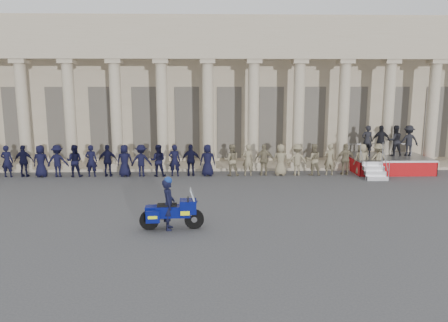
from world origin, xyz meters
TOP-DOWN VIEW (x-y plane):
  - ground at (0.00, 0.00)m, footprint 90.00×90.00m
  - building at (-0.00, 14.74)m, footprint 40.00×12.50m
  - officer_rank at (-0.84, 6.30)m, footprint 23.73×0.65m
  - reviewing_stand at (11.72, 7.30)m, footprint 4.25×4.07m
  - motorcycle at (0.12, -2.43)m, footprint 2.23×0.92m
  - rider at (-0.00, -2.44)m, footprint 0.45×0.67m

SIDE VIEW (x-z plane):
  - ground at x=0.00m, z-range 0.00..0.00m
  - motorcycle at x=0.12m, z-range -0.10..1.33m
  - officer_rank at x=-0.84m, z-range 0.00..1.73m
  - rider at x=0.00m, z-range -0.01..1.86m
  - reviewing_stand at x=11.72m, z-range 0.06..2.67m
  - building at x=0.00m, z-range 0.02..9.02m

